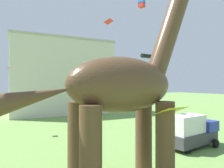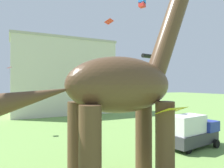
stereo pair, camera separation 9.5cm
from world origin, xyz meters
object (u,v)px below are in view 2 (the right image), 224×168
Objects in this scene: kite_near_low at (9,68)px; kite_high_right at (149,56)px; parked_box_truck at (192,131)px; kite_mid_left at (171,111)px; kite_far_left at (109,22)px; kite_trailing at (142,3)px; dinosaur_sculpture at (120,85)px.

kite_high_right reaches higher than kite_near_low.
parked_box_truck is 2.43× the size of kite_high_right.
kite_near_low is 21.71m from kite_mid_left.
kite_far_left reaches higher than kite_mid_left.
kite_trailing reaches higher than parked_box_truck.
kite_far_left is (-9.97, -6.25, 2.31)m from kite_high_right.
dinosaur_sculpture is 18.82× the size of kite_near_low.
kite_high_right is 1.90× the size of kite_far_left.
kite_mid_left reaches higher than parked_box_truck.
dinosaur_sculpture reaches higher than parked_box_truck.
dinosaur_sculpture is at bearing 147.76° from kite_mid_left.
kite_trailing is 3.97m from kite_far_left.
kite_near_low is 19.96m from kite_high_right.
kite_trailing is at bearing 123.51° from parked_box_truck.
dinosaur_sculpture is 11.89m from kite_far_left.
parked_box_truck is (9.80, 3.43, -4.46)m from dinosaur_sculpture.
kite_near_low is 0.37× the size of kite_high_right.
kite_high_right is at bearing -7.64° from kite_near_low.
parked_box_truck is at bearing -42.37° from kite_near_low.
kite_near_low is at bearing 113.92° from kite_mid_left.
kite_trailing is at bearing 65.69° from kite_mid_left.
dinosaur_sculpture is at bearing -71.22° from kite_near_low.
kite_high_right is (13.54, 15.30, 4.53)m from dinosaur_sculpture.
kite_trailing is 11.56m from kite_high_right.
kite_near_low is at bearing 172.36° from kite_high_right.
kite_near_low is (-15.90, 14.50, 6.62)m from parked_box_truck.
kite_far_left is (9.67, -8.89, 4.68)m from kite_near_low.
kite_trailing is (12.62, -10.84, 6.49)m from kite_near_low.
dinosaur_sculpture is 11.31m from parked_box_truck.
kite_far_left is (-2.94, 1.95, -1.81)m from kite_trailing.
kite_mid_left is (8.68, -19.56, -3.69)m from kite_near_low.
dinosaur_sculpture is at bearing -111.54° from kite_far_left.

